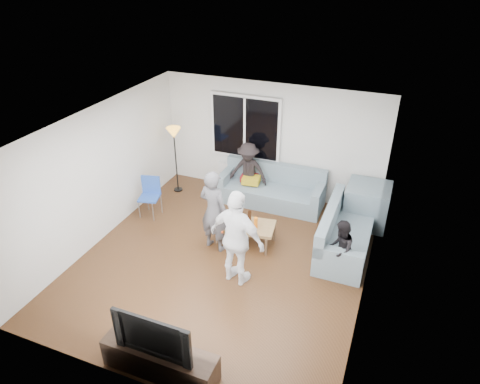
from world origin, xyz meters
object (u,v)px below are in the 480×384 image
at_px(sofa_back_section, 271,187).
at_px(player_right, 237,239).
at_px(sofa_right_section, 347,231).
at_px(side_chair, 149,198).
at_px(floor_lamp, 176,160).
at_px(coffee_table, 246,233).
at_px(spectator_back, 248,172).
at_px(tv_console, 160,360).
at_px(spectator_right, 340,249).
at_px(television, 156,332).
at_px(player_left, 214,211).

bearing_deg(sofa_back_section, player_right, -84.28).
xyz_separation_m(sofa_right_section, side_chair, (-4.07, -0.32, 0.01)).
bearing_deg(floor_lamp, side_chair, -90.00).
bearing_deg(coffee_table, spectator_back, 109.21).
distance_m(sofa_back_section, side_chair, 2.65).
distance_m(sofa_right_section, tv_console, 4.10).
bearing_deg(spectator_right, sofa_back_section, -138.53).
relative_size(floor_lamp, spectator_right, 1.43).
xyz_separation_m(side_chair, floor_lamp, (0.00, 1.19, 0.35)).
bearing_deg(sofa_right_section, television, 153.35).
height_order(player_right, spectator_back, player_right).
relative_size(coffee_table, player_left, 0.68).
xyz_separation_m(sofa_right_section, floor_lamp, (-4.07, 0.88, 0.36)).
height_order(spectator_back, tv_console, spectator_back).
xyz_separation_m(tv_console, television, (0.00, 0.00, 0.54)).
relative_size(player_right, tv_console, 1.09).
bearing_deg(side_chair, television, -69.99).
height_order(side_chair, player_right, player_right).
relative_size(sofa_right_section, floor_lamp, 1.28).
xyz_separation_m(coffee_table, player_left, (-0.49, -0.37, 0.61)).
bearing_deg(sofa_back_section, television, -89.94).
relative_size(sofa_right_section, player_right, 1.15).
height_order(spectator_right, television, spectator_right).
bearing_deg(player_left, coffee_table, -130.85).
xyz_separation_m(side_chair, spectator_back, (1.67, 1.46, 0.25)).
bearing_deg(player_left, spectator_back, -75.96).
height_order(player_right, spectator_right, player_right).
xyz_separation_m(side_chair, television, (2.23, -3.34, 0.33)).
xyz_separation_m(sofa_back_section, side_chair, (-2.23, -1.43, 0.01)).
height_order(player_left, player_right, player_right).
height_order(sofa_right_section, floor_lamp, floor_lamp).
bearing_deg(side_chair, coffee_table, -17.58).
bearing_deg(television, player_left, 99.88).
bearing_deg(television, sofa_right_section, 63.35).
bearing_deg(player_right, side_chair, -13.80).
distance_m(coffee_table, player_left, 0.86).
xyz_separation_m(spectator_right, television, (-1.84, -2.88, 0.21)).
height_order(sofa_back_section, floor_lamp, floor_lamp).
distance_m(coffee_table, side_chair, 2.25).
relative_size(sofa_right_section, player_left, 1.24).
distance_m(sofa_right_section, side_chair, 4.08).
height_order(floor_lamp, tv_console, floor_lamp).
relative_size(coffee_table, player_right, 0.63).
relative_size(sofa_back_section, spectator_right, 2.11).
relative_size(player_right, television, 1.57).
height_order(side_chair, floor_lamp, floor_lamp).
bearing_deg(television, tv_console, 0.00).
xyz_separation_m(player_left, spectator_right, (2.33, 0.06, -0.26)).
bearing_deg(spectator_right, sofa_right_section, 177.21).
relative_size(sofa_back_section, tv_console, 1.44).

